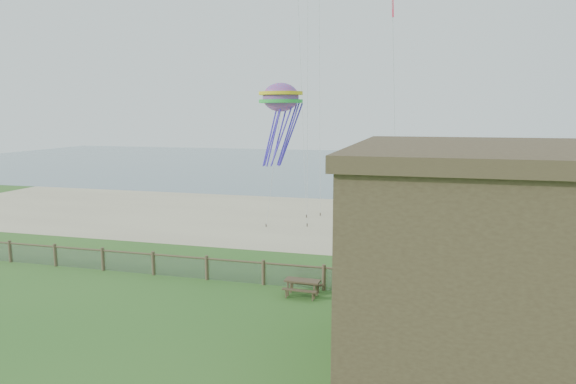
% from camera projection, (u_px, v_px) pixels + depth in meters
% --- Properties ---
extents(ground, '(160.00, 160.00, 0.00)m').
position_uv_depth(ground, '(215.00, 335.00, 19.42)').
color(ground, '#2F6322').
rests_on(ground, ground).
extents(sand_beach, '(72.00, 20.00, 0.02)m').
position_uv_depth(sand_beach, '(326.00, 220.00, 40.42)').
color(sand_beach, tan).
rests_on(sand_beach, ground).
extents(ocean, '(160.00, 68.00, 0.02)m').
position_uv_depth(ocean, '(377.00, 166.00, 82.42)').
color(ocean, slate).
rests_on(ocean, ground).
extents(chainlink_fence, '(36.20, 0.20, 1.25)m').
position_uv_depth(chainlink_fence, '(264.00, 274.00, 25.06)').
color(chainlink_fence, brown).
rests_on(chainlink_fence, ground).
extents(motel_deck, '(15.00, 2.00, 0.50)m').
position_uv_depth(motel_deck, '(561.00, 314.00, 20.81)').
color(motel_deck, brown).
rests_on(motel_deck, ground).
extents(picnic_table, '(1.67, 1.29, 0.68)m').
position_uv_depth(picnic_table, '(302.00, 289.00, 23.58)').
color(picnic_table, brown).
rests_on(picnic_table, ground).
extents(octopus_kite, '(3.41, 2.85, 6.02)m').
position_uv_depth(octopus_kite, '(281.00, 121.00, 33.46)').
color(octopus_kite, '#F72755').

